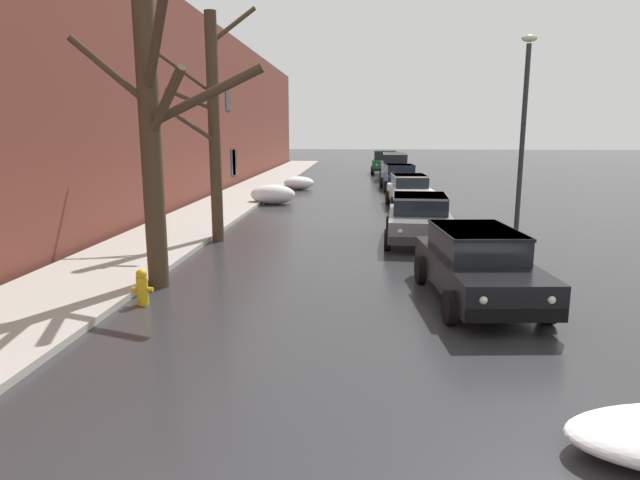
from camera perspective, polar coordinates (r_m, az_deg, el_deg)
The scene contains 14 objects.
left_sidewalk_slab at distance 20.57m, azimuth -12.87°, elevation 1.85°, with size 2.94×80.00×0.13m, color #A8A399.
brick_townhouse_facade at distance 21.02m, azimuth -18.69°, elevation 13.67°, with size 0.63×80.00×8.84m.
snow_bank_near_corner_left at distance 31.79m, azimuth -2.33°, elevation 5.88°, with size 1.72×1.23×0.74m.
snow_bank_mid_block_left at distance 25.48m, azimuth -4.93°, elevation 4.66°, with size 2.04×1.23×0.89m.
bare_tree_second_along_sidewalk at distance 11.97m, azimuth -16.75°, elevation 11.14°, with size 3.69×1.81×6.38m.
bare_tree_mid_block at distance 16.87m, azimuth -11.01°, elevation 11.65°, with size 3.31×2.54×6.89m.
sedan_black_approaching_near_lane at distance 11.31m, azimuth 15.91°, elevation -2.30°, with size 2.17×4.44×1.42m.
sedan_grey_parked_kerbside_close at distance 16.86m, azimuth 10.23°, elevation 2.30°, with size 2.21×4.12×1.42m.
sedan_white_parked_kerbside_mid at distance 24.61m, azimuth 9.23°, elevation 5.10°, with size 1.99×4.00×1.42m.
sedan_darkblue_parked_far_down_block at distance 32.02m, azimuth 8.20°, elevation 6.52°, with size 2.19×3.99×1.42m.
suv_silver_queued_behind_truck at distance 38.31m, azimuth 7.72°, elevation 7.64°, with size 2.16×4.59×1.82m.
suv_green_at_far_intersection at distance 43.81m, azimuth 6.76°, elevation 8.10°, with size 2.31×4.69×1.82m.
fire_hydrant at distance 11.24m, azimuth -17.88°, elevation -4.60°, with size 0.42×0.22×0.71m.
street_lamp_post at distance 17.07m, azimuth 20.22°, elevation 10.56°, with size 0.44×0.24×5.93m.
Camera 1 is at (0.24, -1.40, 3.32)m, focal length 31.00 mm.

